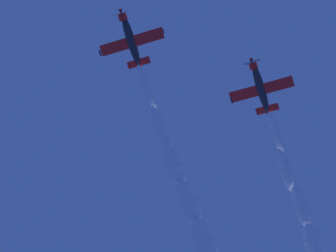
{
  "coord_description": "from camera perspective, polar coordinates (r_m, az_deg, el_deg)",
  "views": [
    {
      "loc": [
        -10.91,
        14.44,
        2.01
      ],
      "look_at": [
        1.33,
        -11.25,
        89.7
      ],
      "focal_mm": 78.87,
      "sensor_mm": 36.0,
      "label": 1
    }
  ],
  "objects": [
    {
      "name": "airplane_left_wingman",
      "position": [
        93.79,
        7.11,
        3.08
      ],
      "size": [
        8.26,
        7.54,
        3.0
      ],
      "color": "#232328"
    },
    {
      "name": "airplane_lead",
      "position": [
        90.28,
        -2.93,
        6.77
      ],
      "size": [
        8.24,
        7.54,
        3.1
      ],
      "color": "#232328"
    }
  ]
}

